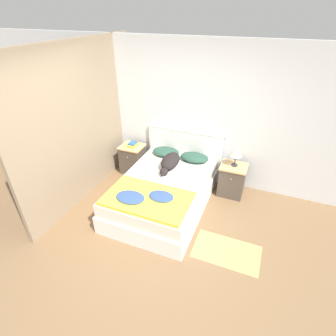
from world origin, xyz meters
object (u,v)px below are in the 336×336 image
object	(u,v)px
bed	(163,193)
pillow_left	(166,152)
nightstand_left	(133,159)
nightstand_right	(232,180)
book_stack	(133,144)
table_lamp	(236,153)
pillow_right	(194,157)
dog	(170,162)

from	to	relation	value
bed	pillow_left	bearing A→B (deg)	109.77
nightstand_left	nightstand_right	bearing A→B (deg)	0.00
nightstand_left	book_stack	bearing A→B (deg)	72.29
bed	table_lamp	bearing A→B (deg)	38.01
bed	nightstand_right	xyz separation A→B (m)	(1.01, 0.77, 0.03)
pillow_right	book_stack	xyz separation A→B (m)	(-1.28, 0.01, 0.02)
book_stack	nightstand_left	bearing A→B (deg)	-107.71
pillow_left	nightstand_left	bearing A→B (deg)	-178.55
dog	nightstand_right	bearing A→B (deg)	19.43
dog	book_stack	distance (m)	1.04
nightstand_right	dog	world-z (taller)	dog
bed	dog	size ratio (longest dim) A/B	2.73
pillow_left	bed	bearing A→B (deg)	-70.23
dog	book_stack	world-z (taller)	dog
nightstand_right	dog	distance (m)	1.16
nightstand_right	table_lamp	xyz separation A→B (m)	(-0.00, 0.02, 0.54)
book_stack	table_lamp	xyz separation A→B (m)	(2.00, -0.01, 0.22)
dog	book_stack	size ratio (longest dim) A/B	3.17
nightstand_left	table_lamp	xyz separation A→B (m)	(2.01, 0.02, 0.54)
nightstand_left	pillow_left	bearing A→B (deg)	1.45
bed	nightstand_right	distance (m)	1.27
dog	table_lamp	xyz separation A→B (m)	(1.04, 0.39, 0.20)
dog	nightstand_left	bearing A→B (deg)	159.17
nightstand_right	pillow_left	xyz separation A→B (m)	(-1.29, 0.02, 0.30)
bed	table_lamp	size ratio (longest dim) A/B	6.15
bed	table_lamp	xyz separation A→B (m)	(1.01, 0.79, 0.57)
nightstand_left	pillow_right	world-z (taller)	pillow_right
nightstand_right	pillow_left	size ratio (longest dim) A/B	1.13
dog	pillow_right	bearing A→B (deg)	50.27
nightstand_right	nightstand_left	bearing A→B (deg)	180.00
pillow_right	book_stack	size ratio (longest dim) A/B	2.20
pillow_left	table_lamp	size ratio (longest dim) A/B	1.57
dog	pillow_left	bearing A→B (deg)	122.36
bed	nightstand_left	xyz separation A→B (m)	(-1.01, 0.77, 0.03)
nightstand_left	table_lamp	bearing A→B (deg)	0.49
nightstand_left	book_stack	xyz separation A→B (m)	(0.01, 0.02, 0.32)
bed	book_stack	xyz separation A→B (m)	(-1.00, 0.79, 0.35)
nightstand_left	dog	distance (m)	1.09
book_stack	table_lamp	size ratio (longest dim) A/B	0.71
table_lamp	nightstand_right	bearing A→B (deg)	-90.00
table_lamp	bed	bearing A→B (deg)	-141.99
bed	nightstand_right	bearing A→B (deg)	37.40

